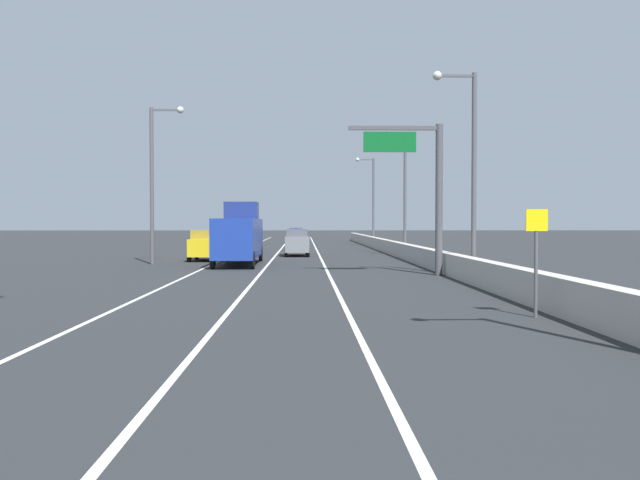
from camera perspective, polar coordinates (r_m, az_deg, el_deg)
name	(u,v)px	position (r m, az deg, el deg)	size (l,w,h in m)	color
ground_plane	(301,250)	(66.52, -1.57, -0.80)	(320.00, 320.00, 0.00)	#26282B
lane_stripe_left	(235,254)	(57.81, -7.06, -1.16)	(0.16, 130.00, 0.00)	silver
lane_stripe_center	(277,254)	(57.57, -3.59, -1.16)	(0.16, 130.00, 0.00)	silver
lane_stripe_right	(319,254)	(57.55, -0.11, -1.16)	(0.16, 130.00, 0.00)	silver
jersey_barrier_right	(422,256)	(43.15, 8.40, -1.32)	(0.60, 120.00, 1.10)	#B2ADA3
overhead_sign_gantry	(424,180)	(34.62, 8.62, 4.91)	(4.68, 0.36, 7.50)	#47474C
speed_advisory_sign	(536,254)	(19.96, 17.44, -1.12)	(0.60, 0.11, 3.00)	#4C4C51
lamp_post_right_second	(469,159)	(34.12, 12.19, 6.57)	(2.14, 0.44, 9.89)	#4C4C51
lamp_post_right_third	(402,184)	(55.76, 6.78, 4.60)	(2.14, 0.44, 9.89)	#4C4C51
lamp_post_right_fourth	(371,195)	(77.62, 4.25, 3.72)	(2.14, 0.44, 9.89)	#4C4C51
lamp_post_left_mid	(156,174)	(44.52, -13.41, 5.36)	(2.14, 0.44, 9.89)	#4C4C51
car_yellow_0	(205,246)	(48.03, -9.51, -0.45)	(1.87, 4.39, 2.10)	gold
car_green_1	(228,240)	(63.19, -7.64, -0.04)	(2.03, 4.27, 1.99)	#196033
car_gray_2	(297,242)	(54.06, -1.94, -0.20)	(2.01, 4.72, 2.14)	slate
car_blue_3	(296,235)	(89.80, -2.03, 0.40)	(2.01, 4.33, 1.92)	#1E389E
box_truck	(239,236)	(43.18, -6.70, 0.35)	(2.49, 9.31, 3.96)	navy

